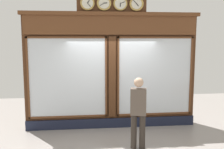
# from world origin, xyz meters

# --- Properties ---
(shop_facade) EXTENTS (5.00, 0.42, 3.82)m
(shop_facade) POSITION_xyz_m (-0.00, -0.12, 1.68)
(shop_facade) COLOR #4C2B16
(shop_facade) RESTS_ON ground_plane
(pedestrian) EXTENTS (0.40, 0.30, 1.69)m
(pedestrian) POSITION_xyz_m (-0.44, 1.55, 0.93)
(pedestrian) COLOR #312A24
(pedestrian) RESTS_ON ground_plane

